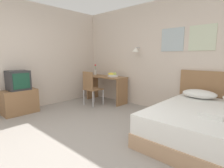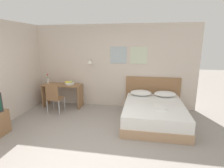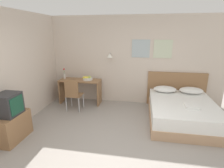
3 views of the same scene
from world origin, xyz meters
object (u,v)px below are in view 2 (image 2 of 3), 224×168
Objects in this scene: desk_chair at (54,96)px; fruit_bowl at (69,83)px; pillow_left at (141,93)px; pillow_right at (165,94)px; headboard at (152,93)px; bed at (154,113)px; folded_towel_near_foot at (160,107)px; flower_vase at (48,80)px; desk at (63,91)px.

fruit_bowl is (0.23, 0.64, 0.26)m from desk_chair.
pillow_right is at bearing 0.00° from pillow_left.
fruit_bowl is at bearing -174.07° from headboard.
fruit_bowl is (-2.67, 0.75, 0.55)m from bed.
fruit_bowl reaches higher than pillow_right.
flower_vase is (-3.56, 1.08, 0.34)m from folded_towel_near_foot.
flower_vase is (-3.44, 0.79, 0.63)m from bed.
fruit_bowl is at bearing 179.83° from pillow_right.
fruit_bowl reaches higher than folded_towel_near_foot.
headboard is at bearing 90.00° from bed.
flower_vase is at bearing -175.98° from headboard.
headboard is 5.13× the size of flower_vase.
flower_vase is (-0.53, 0.07, 0.35)m from desk.
folded_towel_near_foot is 0.32× the size of desk_chair.
pillow_left is at bearing -141.31° from headboard.
folded_towel_near_foot is (0.48, -1.04, -0.05)m from pillow_left.
pillow_left is at bearing 114.62° from folded_towel_near_foot.
desk_chair is at bearing -109.66° from fruit_bowl.
flower_vase reaches higher than bed.
flower_vase reaches higher than desk_chair.
pillow_right is at bearing -0.17° from fruit_bowl.
pillow_left is at bearing -0.82° from flower_vase.
desk_chair reaches higher than desk.
pillow_left is (-0.36, -0.29, 0.08)m from headboard.
headboard reaches higher than pillow_right.
fruit_bowl is at bearing 164.30° from bed.
desk is (-2.55, -0.02, -0.06)m from pillow_left.
fruit_bowl is at bearing 179.77° from pillow_left.
folded_towel_near_foot is at bearing -20.63° from fruit_bowl.
pillow_left and pillow_right have the same top height.
desk_chair is at bearing 172.30° from folded_towel_near_foot.
bed is at bearing -64.25° from pillow_left.
pillow_right is 0.50× the size of desk.
flower_vase is at bearing 163.05° from folded_towel_near_foot.
desk reaches higher than folded_towel_near_foot.
desk is (-2.91, -0.31, 0.02)m from headboard.
pillow_left is 1.00× the size of pillow_right.
desk is 0.61m from desk_chair.
pillow_left is at bearing 13.98° from desk_chair.
flower_vase reaches higher than pillow_right.
pillow_right reaches higher than folded_towel_near_foot.
folded_towel_near_foot is at bearing -16.95° from flower_vase.
flower_vase is at bearing 167.13° from bed.
pillow_left reaches higher than bed.
folded_towel_near_foot is (0.12, -0.30, 0.29)m from bed.
pillow_right reaches higher than bed.
headboard is 3.04m from desk_chair.
desk is at bearing -179.62° from pillow_right.
pillow_left is 0.50× the size of desk.
desk reaches higher than bed.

